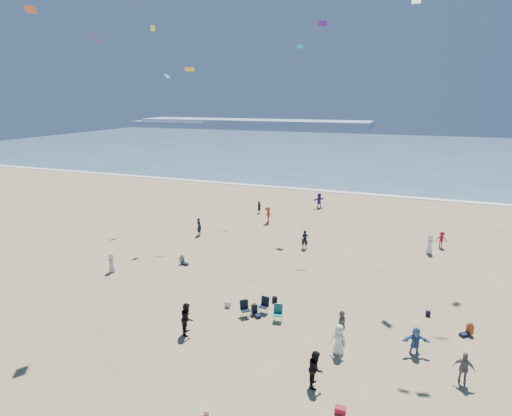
% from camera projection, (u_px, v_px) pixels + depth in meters
% --- Properties ---
extents(ocean, '(220.00, 100.00, 0.06)m').
position_uv_depth(ocean, '(367.00, 150.00, 101.88)').
color(ocean, '#476B84').
rests_on(ocean, ground).
extents(surf_line, '(220.00, 1.20, 0.08)m').
position_uv_depth(surf_line, '(333.00, 192.00, 56.67)').
color(surf_line, white).
rests_on(surf_line, ground).
extents(headland_far, '(110.00, 20.00, 3.20)m').
position_uv_depth(headland_far, '(252.00, 123.00, 189.38)').
color(headland_far, '#7A8EA8').
rests_on(headland_far, ground).
extents(headland_near, '(40.00, 14.00, 2.00)m').
position_uv_depth(headland_near, '(174.00, 123.00, 198.42)').
color(headland_near, '#7A8EA8').
rests_on(headland_near, ground).
extents(standing_flyers, '(24.86, 32.13, 1.85)m').
position_uv_depth(standing_flyers, '(312.00, 257.00, 31.22)').
color(standing_flyers, maroon).
rests_on(standing_flyers, ground).
extents(seated_group, '(21.22, 16.42, 0.84)m').
position_uv_depth(seated_group, '(264.00, 333.00, 21.76)').
color(seated_group, white).
rests_on(seated_group, ground).
extents(chair_cluster, '(2.77, 1.55, 1.00)m').
position_uv_depth(chair_cluster, '(262.00, 309.00, 24.06)').
color(chair_cluster, black).
rests_on(chair_cluster, ground).
extents(white_tote, '(0.35, 0.20, 0.40)m').
position_uv_depth(white_tote, '(228.00, 304.00, 25.28)').
color(white_tote, silver).
rests_on(white_tote, ground).
extents(black_backpack, '(0.30, 0.22, 0.38)m').
position_uv_depth(black_backpack, '(275.00, 299.00, 25.91)').
color(black_backpack, black).
rests_on(black_backpack, ground).
extents(cooler, '(0.45, 0.30, 0.30)m').
position_uv_depth(cooler, '(340.00, 410.00, 16.74)').
color(cooler, '#AC1830').
rests_on(cooler, ground).
extents(navy_bag, '(0.28, 0.18, 0.34)m').
position_uv_depth(navy_bag, '(428.00, 313.00, 24.25)').
color(navy_bag, black).
rests_on(navy_bag, ground).
extents(kites_aloft, '(46.51, 39.10, 28.84)m').
position_uv_depth(kites_aloft, '(421.00, 47.00, 21.36)').
color(kites_aloft, yellow).
rests_on(kites_aloft, ground).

